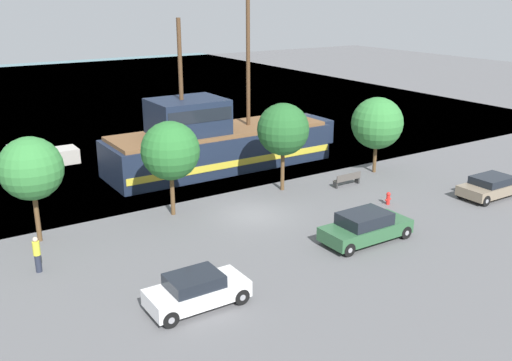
{
  "coord_description": "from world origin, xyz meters",
  "views": [
    {
      "loc": [
        -15.98,
        -25.19,
        11.83
      ],
      "look_at": [
        1.5,
        2.0,
        1.2
      ],
      "focal_mm": 40.0,
      "sensor_mm": 36.0,
      "label": 1
    }
  ],
  "objects_px": {
    "parked_car_curb_front": "(492,186)",
    "pedestrian_walking_near": "(37,254)",
    "parked_car_curb_mid": "(197,290)",
    "pirate_ship": "(216,142)",
    "parked_car_curb_rear": "(365,227)",
    "moored_boat_outer": "(290,122)",
    "moored_boat_dockside": "(33,158)",
    "fire_hydrant": "(388,198)",
    "bench_promenade_east": "(347,179)"
  },
  "relations": [
    {
      "from": "moored_boat_dockside",
      "to": "bench_promenade_east",
      "type": "relative_size",
      "value": 3.05
    },
    {
      "from": "fire_hydrant",
      "to": "parked_car_curb_front",
      "type": "bearing_deg",
      "value": -20.86
    },
    {
      "from": "pirate_ship",
      "to": "parked_car_curb_rear",
      "type": "xyz_separation_m",
      "value": [
        0.07,
        -15.18,
        -1.09
      ]
    },
    {
      "from": "parked_car_curb_rear",
      "to": "fire_hydrant",
      "type": "distance_m",
      "value": 5.73
    },
    {
      "from": "parked_car_curb_front",
      "to": "parked_car_curb_mid",
      "type": "xyz_separation_m",
      "value": [
        -21.08,
        -1.8,
        0.04
      ]
    },
    {
      "from": "moored_boat_dockside",
      "to": "pirate_ship",
      "type": "bearing_deg",
      "value": -33.29
    },
    {
      "from": "moored_boat_dockside",
      "to": "fire_hydrant",
      "type": "bearing_deg",
      "value": -50.6
    },
    {
      "from": "parked_car_curb_rear",
      "to": "pirate_ship",
      "type": "bearing_deg",
      "value": 90.26
    },
    {
      "from": "parked_car_curb_rear",
      "to": "parked_car_curb_front",
      "type": "bearing_deg",
      "value": 3.78
    },
    {
      "from": "pirate_ship",
      "to": "bench_promenade_east",
      "type": "xyz_separation_m",
      "value": [
        5.11,
        -8.14,
        -1.4
      ]
    },
    {
      "from": "parked_car_curb_front",
      "to": "parked_car_curb_mid",
      "type": "relative_size",
      "value": 1.13
    },
    {
      "from": "fire_hydrant",
      "to": "bench_promenade_east",
      "type": "xyz_separation_m",
      "value": [
        0.26,
        3.89,
        0.04
      ]
    },
    {
      "from": "fire_hydrant",
      "to": "parked_car_curb_rear",
      "type": "bearing_deg",
      "value": -146.59
    },
    {
      "from": "parked_car_curb_front",
      "to": "parked_car_curb_mid",
      "type": "bearing_deg",
      "value": -175.12
    },
    {
      "from": "moored_boat_dockside",
      "to": "bench_promenade_east",
      "type": "xyz_separation_m",
      "value": [
        16.05,
        -15.33,
        -0.23
      ]
    },
    {
      "from": "pedestrian_walking_near",
      "to": "bench_promenade_east",
      "type": "bearing_deg",
      "value": 4.78
    },
    {
      "from": "parked_car_curb_rear",
      "to": "fire_hydrant",
      "type": "bearing_deg",
      "value": 33.41
    },
    {
      "from": "parked_car_curb_mid",
      "to": "parked_car_curb_front",
      "type": "bearing_deg",
      "value": 4.88
    },
    {
      "from": "parked_car_curb_front",
      "to": "bench_promenade_east",
      "type": "distance_m",
      "value": 8.76
    },
    {
      "from": "moored_boat_dockside",
      "to": "fire_hydrant",
      "type": "distance_m",
      "value": 24.87
    },
    {
      "from": "parked_car_curb_mid",
      "to": "pedestrian_walking_near",
      "type": "xyz_separation_m",
      "value": [
        -4.58,
        6.47,
        0.14
      ]
    },
    {
      "from": "moored_boat_outer",
      "to": "fire_hydrant",
      "type": "distance_m",
      "value": 20.02
    },
    {
      "from": "parked_car_curb_mid",
      "to": "pedestrian_walking_near",
      "type": "height_order",
      "value": "pedestrian_walking_near"
    },
    {
      "from": "fire_hydrant",
      "to": "parked_car_curb_mid",
      "type": "bearing_deg",
      "value": -164.03
    },
    {
      "from": "pirate_ship",
      "to": "parked_car_curb_mid",
      "type": "xyz_separation_m",
      "value": [
        -9.9,
        -16.25,
        -1.14
      ]
    },
    {
      "from": "pirate_ship",
      "to": "moored_boat_dockside",
      "type": "relative_size",
      "value": 2.89
    },
    {
      "from": "fire_hydrant",
      "to": "pedestrian_walking_near",
      "type": "height_order",
      "value": "pedestrian_walking_near"
    },
    {
      "from": "parked_car_curb_rear",
      "to": "fire_hydrant",
      "type": "relative_size",
      "value": 6.19
    },
    {
      "from": "moored_boat_outer",
      "to": "parked_car_curb_front",
      "type": "distance_m",
      "value": 21.33
    },
    {
      "from": "moored_boat_outer",
      "to": "parked_car_curb_front",
      "type": "height_order",
      "value": "moored_boat_outer"
    },
    {
      "from": "moored_boat_dockside",
      "to": "parked_car_curb_rear",
      "type": "xyz_separation_m",
      "value": [
        11.01,
        -22.37,
        0.08
      ]
    },
    {
      "from": "pedestrian_walking_near",
      "to": "pirate_ship",
      "type": "bearing_deg",
      "value": 34.03
    },
    {
      "from": "parked_car_curb_front",
      "to": "pedestrian_walking_near",
      "type": "distance_m",
      "value": 26.08
    },
    {
      "from": "parked_car_curb_front",
      "to": "pedestrian_walking_near",
      "type": "height_order",
      "value": "pedestrian_walking_near"
    },
    {
      "from": "moored_boat_outer",
      "to": "fire_hydrant",
      "type": "xyz_separation_m",
      "value": [
        -6.57,
        -18.91,
        -0.3
      ]
    },
    {
      "from": "parked_car_curb_mid",
      "to": "moored_boat_outer",
      "type": "bearing_deg",
      "value": 47.34
    },
    {
      "from": "parked_car_curb_front",
      "to": "bench_promenade_east",
      "type": "height_order",
      "value": "parked_car_curb_front"
    },
    {
      "from": "pirate_ship",
      "to": "parked_car_curb_rear",
      "type": "height_order",
      "value": "pirate_ship"
    },
    {
      "from": "pirate_ship",
      "to": "pedestrian_walking_near",
      "type": "height_order",
      "value": "pirate_ship"
    },
    {
      "from": "parked_car_curb_front",
      "to": "pedestrian_walking_near",
      "type": "bearing_deg",
      "value": 169.68
    },
    {
      "from": "parked_car_curb_rear",
      "to": "bench_promenade_east",
      "type": "xyz_separation_m",
      "value": [
        5.04,
        7.04,
        -0.31
      ]
    },
    {
      "from": "moored_boat_dockside",
      "to": "bench_promenade_east",
      "type": "distance_m",
      "value": 22.19
    },
    {
      "from": "parked_car_curb_rear",
      "to": "parked_car_curb_mid",
      "type": "bearing_deg",
      "value": -173.89
    },
    {
      "from": "moored_boat_dockside",
      "to": "parked_car_curb_mid",
      "type": "bearing_deg",
      "value": -87.44
    },
    {
      "from": "parked_car_curb_rear",
      "to": "bench_promenade_east",
      "type": "distance_m",
      "value": 8.66
    },
    {
      "from": "bench_promenade_east",
      "to": "fire_hydrant",
      "type": "bearing_deg",
      "value": -93.87
    },
    {
      "from": "moored_boat_outer",
      "to": "moored_boat_dockside",
      "type": "bearing_deg",
      "value": 179.21
    },
    {
      "from": "moored_boat_outer",
      "to": "pedestrian_walking_near",
      "type": "distance_m",
      "value": 30.79
    },
    {
      "from": "parked_car_curb_mid",
      "to": "parked_car_curb_rear",
      "type": "distance_m",
      "value": 10.02
    },
    {
      "from": "parked_car_curb_front",
      "to": "parked_car_curb_rear",
      "type": "xyz_separation_m",
      "value": [
        -11.11,
        -0.73,
        0.09
      ]
    }
  ]
}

